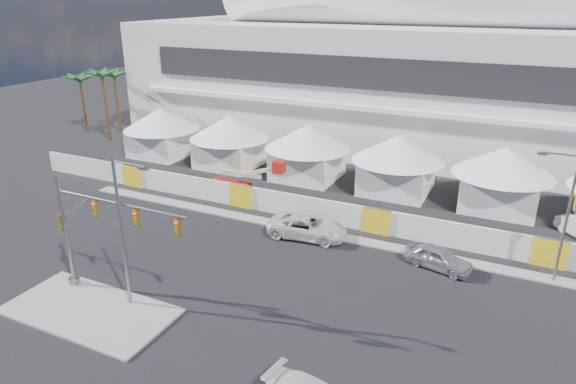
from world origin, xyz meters
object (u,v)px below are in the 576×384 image
at_px(streetlight_curb, 565,209).
at_px(boom_lift, 236,184).
at_px(pickup_curb, 307,227).
at_px(streetlight_median, 124,224).
at_px(traffic_mast, 90,232).
at_px(sedan_silver, 439,258).

relative_size(streetlight_curb, boom_lift, 1.16).
height_order(pickup_curb, streetlight_median, streetlight_median).
height_order(traffic_mast, boom_lift, traffic_mast).
bearing_deg(streetlight_median, pickup_curb, 66.39).
xyz_separation_m(streetlight_median, streetlight_curb, (22.32, 13.84, -0.33)).
bearing_deg(sedan_silver, streetlight_median, 142.16).
relative_size(pickup_curb, streetlight_median, 0.66).
height_order(streetlight_curb, boom_lift, streetlight_curb).
height_order(traffic_mast, streetlight_median, streetlight_median).
height_order(pickup_curb, boom_lift, boom_lift).
bearing_deg(streetlight_curb, traffic_mast, -151.41).
xyz_separation_m(pickup_curb, traffic_mast, (-8.48, -12.74, 3.34)).
distance_m(traffic_mast, streetlight_median, 3.08).
bearing_deg(sedan_silver, traffic_mast, 137.28).
relative_size(traffic_mast, streetlight_median, 1.07).
relative_size(traffic_mast, streetlight_curb, 1.12).
height_order(pickup_curb, traffic_mast, traffic_mast).
xyz_separation_m(pickup_curb, boom_lift, (-9.41, 5.22, 0.19)).
distance_m(sedan_silver, streetlight_median, 20.30).
distance_m(traffic_mast, streetlight_curb, 28.69).
relative_size(sedan_silver, streetlight_curb, 0.52).
bearing_deg(streetlight_median, boom_lift, 101.85).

